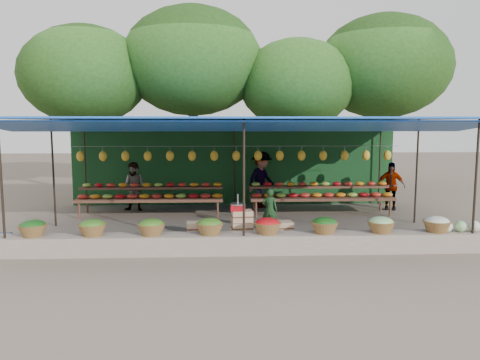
{
  "coord_description": "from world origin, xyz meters",
  "views": [
    {
      "loc": [
        -0.49,
        -12.25,
        2.7
      ],
      "look_at": [
        0.06,
        0.2,
        1.17
      ],
      "focal_mm": 35.0,
      "sensor_mm": 36.0,
      "label": 1
    }
  ],
  "objects": [
    {
      "name": "ground",
      "position": [
        0.0,
        0.0,
        0.0
      ],
      "size": [
        60.0,
        60.0,
        0.0
      ],
      "primitive_type": "plane",
      "color": "#67594B",
      "rests_on": "ground"
    },
    {
      "name": "stone_curb",
      "position": [
        0.0,
        -2.75,
        0.2
      ],
      "size": [
        10.6,
        0.55,
        0.4
      ],
      "primitive_type": "cube",
      "color": "slate",
      "rests_on": "ground"
    },
    {
      "name": "customer_right",
      "position": [
        4.83,
        1.95,
        0.74
      ],
      "size": [
        0.94,
        0.62,
        1.48
      ],
      "primitive_type": "imported",
      "rotation": [
        0.0,
        0.0,
        -0.33
      ],
      "color": "slate",
      "rests_on": "ground"
    },
    {
      "name": "vendor_seated",
      "position": [
        0.76,
        -0.77,
        0.53
      ],
      "size": [
        0.44,
        0.35,
        1.07
      ],
      "primitive_type": "imported",
      "rotation": [
        0.0,
        0.0,
        2.88
      ],
      "color": "#1A391A",
      "rests_on": "ground"
    },
    {
      "name": "netting_backdrop",
      "position": [
        0.0,
        3.15,
        1.25
      ],
      "size": [
        10.6,
        0.06,
        2.5
      ],
      "primitive_type": "cube",
      "color": "#1B4D24",
      "rests_on": "ground"
    },
    {
      "name": "stall_canopy",
      "position": [
        0.0,
        0.06,
        2.68
      ],
      "size": [
        10.8,
        6.6,
        2.82
      ],
      "color": "black",
      "rests_on": "ground"
    },
    {
      "name": "fruit_table_right",
      "position": [
        2.51,
        1.35,
        0.61
      ],
      "size": [
        4.21,
        0.95,
        0.93
      ],
      "color": "#4A2B1D",
      "rests_on": "ground"
    },
    {
      "name": "tree_row",
      "position": [
        0.5,
        6.09,
        4.7
      ],
      "size": [
        16.51,
        5.5,
        7.12
      ],
      "color": "#3E2C16",
      "rests_on": "ground"
    },
    {
      "name": "weighing_scale",
      "position": [
        -0.09,
        -2.07,
        0.86
      ],
      "size": [
        0.34,
        0.34,
        0.36
      ],
      "color": "#B40E17",
      "rests_on": "crate_counter"
    },
    {
      "name": "customer_mid",
      "position": [
        0.85,
        2.47,
        0.9
      ],
      "size": [
        1.3,
        1.28,
        1.79
      ],
      "primitive_type": "imported",
      "rotation": [
        0.0,
        0.0,
        0.76
      ],
      "color": "slate",
      "rests_on": "ground"
    },
    {
      "name": "customer_left",
      "position": [
        -3.08,
        2.05,
        0.75
      ],
      "size": [
        0.82,
        0.7,
        1.5
      ],
      "primitive_type": "imported",
      "rotation": [
        0.0,
        0.0,
        -0.19
      ],
      "color": "slate",
      "rests_on": "ground"
    },
    {
      "name": "crate_counter",
      "position": [
        -0.02,
        -2.07,
        0.31
      ],
      "size": [
        2.38,
        0.39,
        0.77
      ],
      "color": "tan",
      "rests_on": "ground"
    },
    {
      "name": "produce_baskets",
      "position": [
        -0.1,
        -2.75,
        0.56
      ],
      "size": [
        8.98,
        0.58,
        0.34
      ],
      "color": "brown",
      "rests_on": "stone_curb"
    },
    {
      "name": "fruit_table_left",
      "position": [
        -2.49,
        1.35,
        0.61
      ],
      "size": [
        4.21,
        0.95,
        0.93
      ],
      "color": "#4A2B1D",
      "rests_on": "ground"
    }
  ]
}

